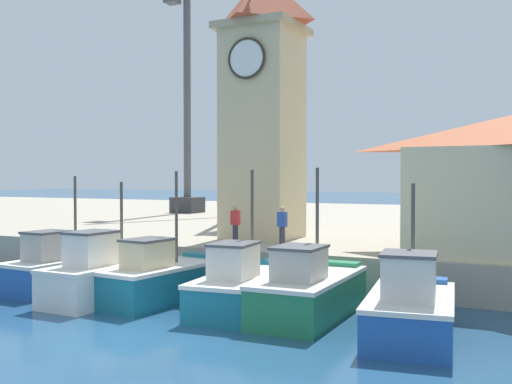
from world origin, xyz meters
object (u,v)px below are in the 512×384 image
object	(u,v)px
clock_tower	(263,98)
port_crane_far	(269,124)
fishing_boat_far_left	(62,269)
fishing_boat_left_outer	(108,276)
fishing_boat_center	(309,291)
fishing_boat_mid_left	(244,286)
fishing_boat_mid_right	(411,309)
port_crane_near	(191,109)
dock_worker_near_tower	(282,227)
fishing_boat_left_inner	(164,279)
dock_worker_along_quay	(235,225)

from	to	relation	value
clock_tower	port_crane_far	size ratio (longest dim) A/B	0.79
fishing_boat_far_left	fishing_boat_left_outer	bearing A→B (deg)	-14.16
fishing_boat_left_outer	clock_tower	distance (m)	11.00
fishing_boat_center	fishing_boat_mid_left	bearing A→B (deg)	-179.16
fishing_boat_mid_right	port_crane_near	xyz separation A→B (m)	(-21.85, 23.98, 8.60)
fishing_boat_mid_right	dock_worker_near_tower	world-z (taller)	fishing_boat_mid_right
fishing_boat_left_inner	port_crane_near	distance (m)	28.10
dock_worker_near_tower	fishing_boat_left_outer	bearing A→B (deg)	-129.42
fishing_boat_mid_left	port_crane_near	world-z (taller)	port_crane_near
fishing_boat_mid_right	fishing_boat_far_left	bearing A→B (deg)	175.37
fishing_boat_left_inner	fishing_boat_center	distance (m)	5.09
fishing_boat_left_outer	port_crane_far	distance (m)	19.32
fishing_boat_left_outer	fishing_boat_center	distance (m)	6.95
fishing_boat_left_outer	fishing_boat_center	size ratio (longest dim) A/B	0.99
fishing_boat_far_left	port_crane_far	size ratio (longest dim) A/B	0.28
fishing_boat_center	dock_worker_along_quay	xyz separation A→B (m)	(-4.80, 4.36, 1.46)
fishing_boat_left_inner	fishing_boat_mid_left	distance (m)	2.95
fishing_boat_left_outer	port_crane_near	world-z (taller)	port_crane_near
fishing_boat_mid_left	clock_tower	world-z (taller)	clock_tower
port_crane_far	dock_worker_near_tower	bearing A→B (deg)	-62.95
fishing_boat_mid_left	fishing_boat_center	size ratio (longest dim) A/B	1.04
fishing_boat_left_outer	fishing_boat_left_inner	world-z (taller)	fishing_boat_left_inner
fishing_boat_left_outer	dock_worker_near_tower	distance (m)	6.66
fishing_boat_left_outer	port_crane_near	size ratio (longest dim) A/B	0.23
fishing_boat_mid_left	port_crane_near	xyz separation A→B (m)	(-16.56, 22.99, 8.62)
fishing_boat_mid_left	dock_worker_along_quay	size ratio (longest dim) A/B	3.25
fishing_boat_far_left	fishing_boat_mid_left	world-z (taller)	fishing_boat_mid_left
dock_worker_along_quay	fishing_boat_left_outer	bearing A→B (deg)	-112.89
fishing_boat_mid_left	clock_tower	size ratio (longest dim) A/B	0.39
fishing_boat_far_left	clock_tower	bearing A→B (deg)	60.83
fishing_boat_mid_left	port_crane_far	distance (m)	19.96
dock_worker_along_quay	port_crane_far	bearing A→B (deg)	109.58
fishing_boat_far_left	dock_worker_along_quay	size ratio (longest dim) A/B	2.89
fishing_boat_mid_right	dock_worker_along_quay	world-z (taller)	fishing_boat_mid_right
fishing_boat_left_outer	dock_worker_along_quay	distance (m)	5.64
fishing_boat_far_left	fishing_boat_left_inner	size ratio (longest dim) A/B	0.93
fishing_boat_left_outer	fishing_boat_left_inner	bearing A→B (deg)	17.99
fishing_boat_left_inner	clock_tower	bearing A→B (deg)	91.22
fishing_boat_center	port_crane_far	distance (m)	20.80
fishing_boat_mid_right	port_crane_far	size ratio (longest dim) A/B	0.28
fishing_boat_left_inner	clock_tower	size ratio (longest dim) A/B	0.37
fishing_boat_mid_left	clock_tower	xyz separation A→B (m)	(-3.12, 7.82, 6.90)
clock_tower	fishing_boat_mid_left	bearing A→B (deg)	-68.25
dock_worker_near_tower	clock_tower	bearing A→B (deg)	125.76
dock_worker_near_tower	dock_worker_along_quay	world-z (taller)	same
fishing_boat_left_outer	port_crane_near	xyz separation A→B (m)	(-11.78, 23.62, 8.55)
fishing_boat_far_left	fishing_boat_left_outer	xyz separation A→B (m)	(2.68, -0.68, 0.05)
fishing_boat_left_outer	fishing_boat_mid_right	distance (m)	10.08
fishing_boat_left_inner	port_crane_near	xyz separation A→B (m)	(-13.61, 23.03, 8.59)
dock_worker_near_tower	fishing_boat_mid_right	bearing A→B (deg)	-42.17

